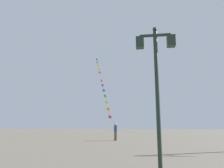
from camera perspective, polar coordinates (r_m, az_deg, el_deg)
The scene contains 4 objects.
ground_plane at distance 20.58m, azimuth 4.57°, elevation -14.98°, with size 160.00×160.00×0.00m, color #756B5B.
twin_lantern_lamp_post at distance 7.63m, azimuth 11.69°, elevation 4.20°, with size 1.37×0.28×4.91m.
kite_train at distance 34.11m, azimuth -2.63°, elevation 0.21°, with size 6.38×18.63×15.09m.
kite_flyer at distance 22.00m, azimuth 0.90°, elevation -12.40°, with size 0.34×0.63×1.71m.
Camera 1 is at (1.32, -0.49, 1.42)m, focal length 34.48 mm.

